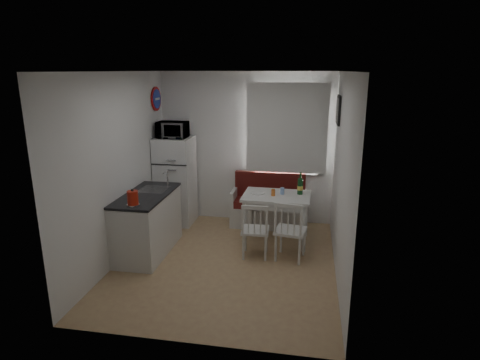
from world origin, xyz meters
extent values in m
cube|color=tan|center=(0.00, 0.00, 0.00)|extent=(3.00, 3.50, 0.02)
cube|color=white|center=(0.00, 0.00, 2.60)|extent=(3.00, 3.50, 0.02)
cube|color=white|center=(0.00, 1.75, 1.30)|extent=(3.00, 0.02, 2.60)
cube|color=white|center=(0.00, -1.75, 1.30)|extent=(3.00, 0.02, 2.60)
cube|color=white|center=(-1.50, 0.00, 1.30)|extent=(0.02, 3.50, 2.60)
cube|color=white|center=(1.50, 0.00, 1.30)|extent=(0.02, 3.50, 2.60)
cube|color=silver|center=(0.70, 1.72, 1.62)|extent=(1.22, 0.06, 1.47)
cube|color=white|center=(0.70, 1.65, 1.68)|extent=(1.35, 0.02, 1.50)
cube|color=silver|center=(-1.20, 0.15, 0.43)|extent=(0.60, 1.30, 0.86)
cube|color=black|center=(-1.20, 0.15, 0.89)|extent=(0.62, 1.32, 0.03)
cube|color=#99999E|center=(-1.18, 0.40, 0.85)|extent=(0.40, 0.40, 0.10)
cylinder|color=silver|center=(-1.02, 0.58, 1.03)|extent=(0.02, 0.02, 0.26)
cylinder|color=#1A329C|center=(-1.47, 1.45, 2.15)|extent=(0.03, 0.40, 0.40)
cube|color=black|center=(1.48, 1.10, 2.05)|extent=(0.04, 0.52, 0.42)
cube|color=silver|center=(0.44, 1.48, 0.18)|extent=(1.28, 0.49, 0.35)
cube|color=#5E1815|center=(0.44, 1.48, 0.41)|extent=(1.22, 0.45, 0.12)
cube|color=#5E1815|center=(0.44, 1.67, 0.69)|extent=(1.22, 0.10, 0.45)
cube|color=silver|center=(0.62, 0.86, 0.75)|extent=(1.04, 0.74, 0.04)
cube|color=silver|center=(0.62, 0.86, 0.66)|extent=(0.94, 0.64, 0.12)
cylinder|color=silver|center=(0.62, 0.86, 0.36)|extent=(0.06, 0.06, 0.72)
cube|color=silver|center=(0.37, 0.29, 0.40)|extent=(0.41, 0.39, 0.04)
cube|color=silver|center=(0.37, 0.12, 0.62)|extent=(0.37, 0.06, 0.41)
cube|color=silver|center=(0.87, 0.29, 0.42)|extent=(0.47, 0.46, 0.04)
cube|color=silver|center=(0.87, 0.11, 0.66)|extent=(0.40, 0.10, 0.43)
cube|color=white|center=(-1.18, 1.40, 0.76)|extent=(0.61, 0.61, 1.52)
imported|color=white|center=(-1.18, 1.35, 1.65)|extent=(0.49, 0.33, 0.27)
cylinder|color=#B41E0E|center=(-1.15, -0.38, 1.01)|extent=(0.17, 0.17, 0.23)
cylinder|color=orange|center=(0.57, 0.81, 0.82)|extent=(0.06, 0.06, 0.10)
cylinder|color=#91B7F7|center=(0.70, 0.91, 0.82)|extent=(0.06, 0.06, 0.10)
cylinder|color=white|center=(0.32, 0.88, 0.77)|extent=(0.22, 0.22, 0.02)
camera|label=1|loc=(1.07, -5.02, 2.62)|focal=30.00mm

